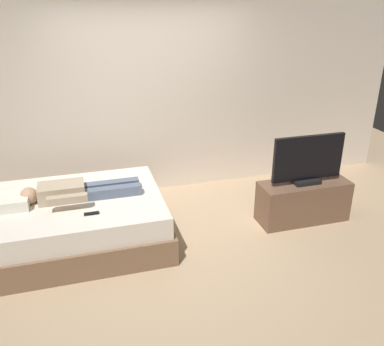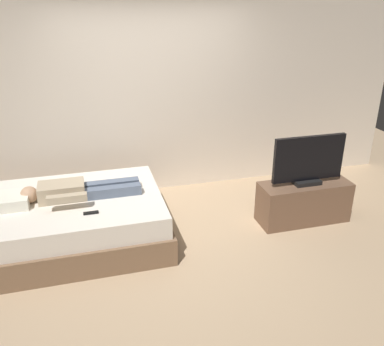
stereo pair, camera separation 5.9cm
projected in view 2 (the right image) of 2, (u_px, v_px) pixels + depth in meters
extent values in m
plane|color=tan|center=(177.00, 246.00, 4.61)|extent=(10.00, 10.00, 0.00)
cube|color=beige|center=(178.00, 89.00, 5.52)|extent=(6.40, 0.10, 2.80)
cube|color=brown|center=(76.00, 230.00, 4.62)|extent=(1.98, 1.49, 0.30)
cube|color=silver|center=(74.00, 209.00, 4.52)|extent=(1.90, 1.41, 0.24)
cube|color=silver|center=(5.00, 201.00, 4.28)|extent=(0.48, 0.34, 0.12)
cube|color=tan|center=(62.00, 191.00, 4.44)|extent=(0.48, 0.28, 0.18)
sphere|color=tan|center=(29.00, 195.00, 4.36)|extent=(0.18, 0.18, 0.18)
cube|color=slate|center=(113.00, 191.00, 4.51)|extent=(0.60, 0.11, 0.11)
cube|color=slate|center=(112.00, 185.00, 4.65)|extent=(0.60, 0.11, 0.11)
cube|color=tan|center=(67.00, 199.00, 4.19)|extent=(0.40, 0.08, 0.08)
cube|color=black|center=(91.00, 213.00, 4.16)|extent=(0.15, 0.04, 0.02)
cube|color=brown|center=(303.00, 202.00, 5.03)|extent=(1.10, 0.40, 0.50)
cube|color=black|center=(306.00, 181.00, 4.92)|extent=(0.32, 0.20, 0.05)
cube|color=black|center=(309.00, 158.00, 4.80)|extent=(0.88, 0.05, 0.54)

